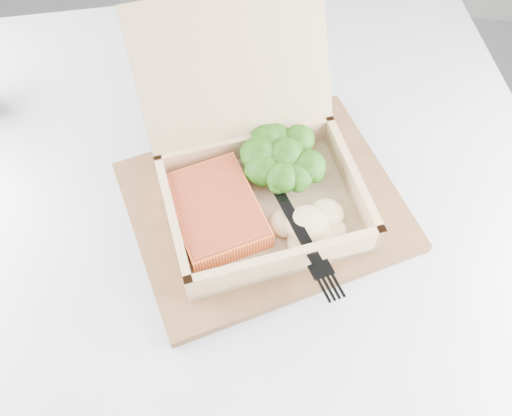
# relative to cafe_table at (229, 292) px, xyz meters

# --- Properties ---
(cafe_table) EXTENTS (1.11, 1.11, 0.76)m
(cafe_table) POSITION_rel_cafe_table_xyz_m (0.00, 0.00, 0.00)
(cafe_table) COLOR black
(cafe_table) RESTS_ON floor
(serving_tray) EXTENTS (0.41, 0.39, 0.01)m
(serving_tray) POSITION_rel_cafe_table_xyz_m (0.05, 0.03, 0.20)
(serving_tray) COLOR brown
(serving_tray) RESTS_ON cafe_table
(takeout_container) EXTENTS (0.32, 0.34, 0.20)m
(takeout_container) POSITION_rel_cafe_table_xyz_m (0.03, 0.06, 0.26)
(takeout_container) COLOR tan
(takeout_container) RESTS_ON serving_tray
(salmon_fillet) EXTENTS (0.15, 0.16, 0.03)m
(salmon_fillet) POSITION_rel_cafe_table_xyz_m (-0.01, 0.00, 0.23)
(salmon_fillet) COLOR orange
(salmon_fillet) RESTS_ON takeout_container
(broccoli_pile) EXTENTS (0.11, 0.11, 0.04)m
(broccoli_pile) POSITION_rel_cafe_table_xyz_m (0.07, 0.08, 0.24)
(broccoli_pile) COLOR #306E18
(broccoli_pile) RESTS_ON takeout_container
(mashed_potatoes) EXTENTS (0.09, 0.07, 0.03)m
(mashed_potatoes) POSITION_rel_cafe_table_xyz_m (0.10, -0.00, 0.24)
(mashed_potatoes) COLOR tan
(mashed_potatoes) RESTS_ON takeout_container
(plastic_fork) EXTENTS (0.10, 0.16, 0.02)m
(plastic_fork) POSITION_rel_cafe_table_xyz_m (0.08, 0.01, 0.25)
(plastic_fork) COLOR black
(plastic_fork) RESTS_ON mashed_potatoes
(receipt) EXTENTS (0.07, 0.13, 0.00)m
(receipt) POSITION_rel_cafe_table_xyz_m (0.02, 0.22, 0.20)
(receipt) COLOR white
(receipt) RESTS_ON cafe_table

